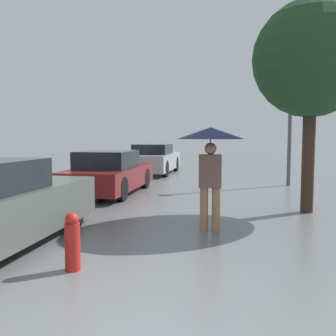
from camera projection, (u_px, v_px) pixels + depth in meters
The scene contains 6 objects.
pedestrian at pixel (211, 145), 6.35m from camera, with size 1.14×1.14×1.78m.
parked_car_middle at pixel (109, 174), 10.67m from camera, with size 1.65×3.96×1.22m.
parked_car_farthest at pixel (154, 160), 16.33m from camera, with size 1.68×4.23×1.29m.
tree at pixel (311, 60), 7.79m from camera, with size 2.43×2.43×4.46m.
street_lamp at pixel (291, 95), 12.20m from camera, with size 0.35×0.35×4.42m.
fire_hydrant at pixel (72, 242), 4.53m from camera, with size 0.19×0.19×0.71m.
Camera 1 is at (0.40, -2.36, 1.63)m, focal length 40.00 mm.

